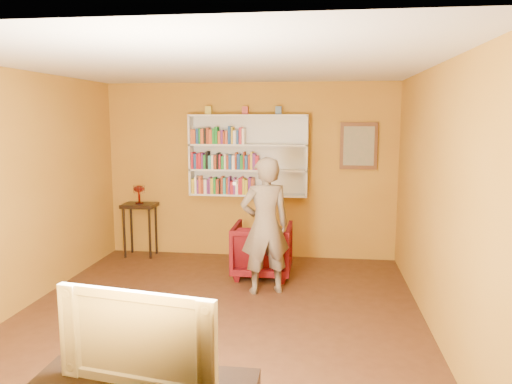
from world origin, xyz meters
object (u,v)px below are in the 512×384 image
ruby_lustre (139,190)px  console_table (140,213)px  bookshelf (249,156)px  person (265,226)px  television (144,332)px  armchair (262,249)px

ruby_lustre → console_table: bearing=-45.0°
bookshelf → ruby_lustre: (-1.71, -0.16, -0.55)m
ruby_lustre → person: 2.56m
console_table → television: bearing=-69.1°
armchair → television: bearing=85.1°
console_table → person: 2.56m
person → television: size_ratio=1.59×
bookshelf → person: 1.78m
person → armchair: bearing=-101.2°
bookshelf → person: size_ratio=1.06×
ruby_lustre → bookshelf: bearing=5.3°
bookshelf → armchair: bookshelf is taller
ruby_lustre → armchair: 2.26m
console_table → ruby_lustre: size_ratio=2.92×
console_table → television: television is taller
person → television: 3.12m
ruby_lustre → armchair: ruby_lustre is taller
armchair → person: size_ratio=0.48×
console_table → ruby_lustre: 0.35m
ruby_lustre → person: size_ratio=0.17×
console_table → ruby_lustre: ruby_lustre is taller
bookshelf → ruby_lustre: bearing=-174.7°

